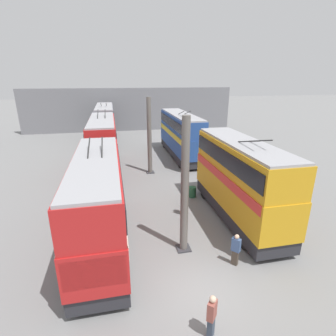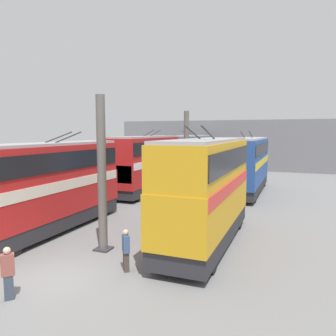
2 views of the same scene
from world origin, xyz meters
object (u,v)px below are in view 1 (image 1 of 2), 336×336
Objects in this scene: bus_right_near at (98,198)px; person_aisle_foreground at (212,315)px; bus_left_near at (240,176)px; person_by_left_row at (236,249)px; person_aisle_midway at (184,203)px; bus_right_far at (105,121)px; bus_left_far at (181,133)px; oil_drum at (192,192)px; bus_right_mid at (103,142)px.

bus_right_near reaches higher than person_aisle_foreground.
bus_left_near is 5.18m from person_by_left_row.
bus_right_far is at bearing 128.91° from person_aisle_midway.
person_aisle_midway is at bearing 70.46° from bus_left_near.
person_aisle_foreground is (-22.39, 4.69, -1.89)m from bus_left_far.
bus_left_near is 11.34× the size of oil_drum.
bus_right_far is (13.27, -0.00, -0.02)m from bus_right_mid.
bus_right_far is at bearing -0.00° from bus_right_mid.
bus_left_near reaches higher than bus_left_far.
bus_right_near is at bearing -131.28° from person_aisle_midway.
bus_right_near is 6.14× the size of person_aisle_midway.
bus_left_far is 11.47m from oil_drum.
oil_drum is (2.56, -1.42, -0.46)m from person_aisle_midway.
bus_left_far is at bearing -139.36° from bus_right_far.
person_by_left_row is at bearing -51.58° from person_aisle_midway.
person_by_left_row is at bearing 173.54° from bus_left_far.
bus_right_mid is 10.62m from oil_drum.
bus_left_near is at bearing -153.05° from oil_drum.
bus_right_far is 22.28m from oil_drum.
person_aisle_midway is at bearing -167.36° from bus_right_far.
bus_left_far is 9.21m from bus_right_mid.
bus_right_mid is 6.19× the size of person_aisle_midway.
bus_left_far is 14.14m from person_aisle_midway.
bus_right_mid reaches higher than person_by_left_row.
bus_right_far reaches higher than bus_right_near.
bus_right_near is 5.70× the size of person_aisle_foreground.
bus_left_near reaches higher than bus_right_near.
person_aisle_midway is (2.19, -5.30, -1.92)m from bus_right_near.
bus_left_far is at bearing -69.52° from bus_right_mid.
person_by_left_row is (-19.02, 2.15, -1.94)m from bus_left_far.
bus_right_mid is at bearing 142.73° from person_aisle_foreground.
bus_right_far is at bearing -0.00° from bus_right_near.
bus_right_mid reaches higher than oil_drum.
person_aisle_foreground is at bearing -168.42° from bus_right_mid.
bus_left_near is 0.92× the size of bus_right_near.
bus_left_far is at bearing 0.00° from bus_left_near.
bus_right_near is (-1.01, 8.62, -0.16)m from bus_left_near.
bus_right_far is at bearing 17.68° from oil_drum.
person_aisle_foreground is 1.08× the size of person_aisle_midway.
bus_right_mid reaches higher than person_aisle_midway.
bus_left_far is at bearing -9.75° from oil_drum.
oil_drum is at bearing -162.32° from bus_right_far.
oil_drum is at bearing 47.71° from person_by_left_row.
bus_left_far reaches higher than oil_drum.
bus_right_near is (-15.80, 8.62, -0.05)m from bus_left_far.
oil_drum is at bearing 170.25° from bus_left_far.
person_aisle_foreground is at bearing 168.16° from bus_left_far.
oil_drum is at bearing 117.31° from person_aisle_foreground.
person_by_left_row is at bearing 153.07° from bus_left_near.
bus_right_near is at bearing 96.71° from bus_left_near.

